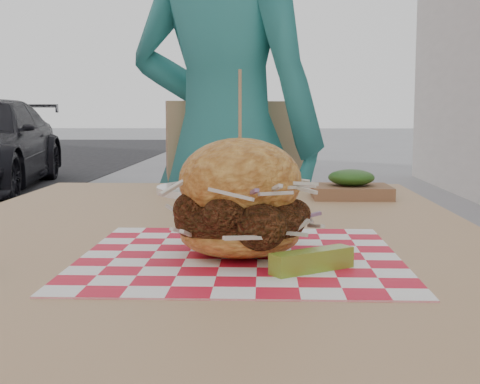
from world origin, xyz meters
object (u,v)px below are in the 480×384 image
at_px(diner, 224,143).
at_px(patio_chair, 226,237).
at_px(patio_table, 205,279).
at_px(sandwich, 240,205).

bearing_deg(diner, patio_chair, 137.68).
bearing_deg(patio_table, patio_chair, 91.51).
xyz_separation_m(patio_table, sandwich, (0.06, -0.21, 0.14)).
bearing_deg(patio_table, sandwich, -73.85).
relative_size(diner, sandwich, 7.88).
distance_m(diner, patio_chair, 0.28).
bearing_deg(sandwich, patio_table, 106.15).
height_order(patio_table, sandwich, sandwich).
height_order(diner, patio_chair, diner).
distance_m(diner, sandwich, 1.20).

